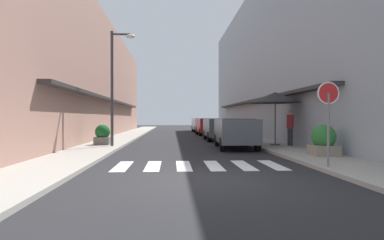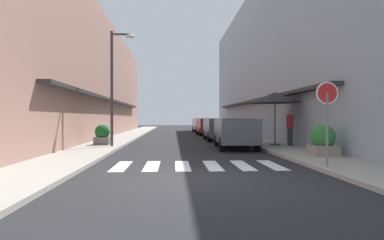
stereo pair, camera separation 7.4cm
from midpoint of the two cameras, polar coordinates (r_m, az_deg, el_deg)
ground_plane at (r=23.97m, az=-1.63°, el=-3.24°), size 88.25×88.25×0.00m
sidewalk_left at (r=24.22m, az=-12.20°, el=-3.07°), size 2.22×56.16×0.12m
sidewalk_right at (r=24.52m, az=8.81°, el=-3.02°), size 2.22×56.16×0.12m
building_row_left at (r=26.11m, az=-19.79°, el=6.83°), size 5.50×38.10×8.92m
building_row_right at (r=26.80m, az=16.02°, el=9.86°), size 5.50×38.10×11.88m
crosswalk at (r=10.25m, az=0.98°, el=-8.05°), size 5.20×2.20×0.01m
parked_car_near at (r=15.98m, az=7.56°, el=-1.74°), size 1.97×4.17×1.47m
parked_car_mid at (r=21.49m, az=4.68°, el=-1.20°), size 1.82×3.94×1.47m
parked_car_far at (r=28.17m, az=2.72°, el=-0.83°), size 1.87×4.19×1.47m
parked_car_distant at (r=34.07m, az=1.63°, el=-0.62°), size 1.91×4.10×1.47m
round_street_sign at (r=9.94m, az=22.72°, el=2.99°), size 0.65×0.07×2.42m
street_lamp at (r=16.58m, az=-13.45°, el=7.51°), size 1.19×0.28×5.69m
cafe_umbrella at (r=17.07m, az=14.35°, el=3.83°), size 2.73×2.73×2.71m
planter_corner at (r=12.90m, az=22.04°, el=-3.44°), size 0.91×0.91×1.14m
planter_midblock at (r=17.49m, az=-15.62°, el=-2.55°), size 0.78×0.78×1.05m
pedestrian_walking_near at (r=16.94m, az=16.81°, el=-1.18°), size 0.34×0.34×1.77m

